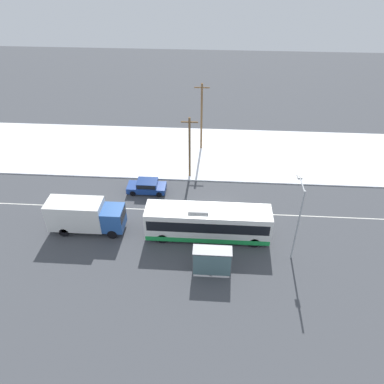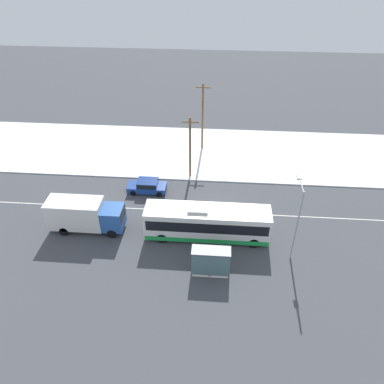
# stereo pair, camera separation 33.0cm
# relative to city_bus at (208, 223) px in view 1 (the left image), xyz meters

# --- Properties ---
(ground_plane) EXTENTS (120.00, 120.00, 0.00)m
(ground_plane) POSITION_rel_city_bus_xyz_m (0.97, 3.55, -1.60)
(ground_plane) COLOR #424449
(snow_lot) EXTENTS (80.00, 13.08, 0.12)m
(snow_lot) POSITION_rel_city_bus_xyz_m (0.97, 15.60, -1.54)
(snow_lot) COLOR white
(snow_lot) RESTS_ON ground_plane
(lane_marking_center) EXTENTS (60.00, 0.12, 0.00)m
(lane_marking_center) POSITION_rel_city_bus_xyz_m (0.97, 3.55, -1.60)
(lane_marking_center) COLOR silver
(lane_marking_center) RESTS_ON ground_plane
(city_bus) EXTENTS (11.22, 2.57, 3.28)m
(city_bus) POSITION_rel_city_bus_xyz_m (0.00, 0.00, 0.00)
(city_bus) COLOR white
(city_bus) RESTS_ON ground_plane
(box_truck) EXTENTS (6.97, 2.30, 3.17)m
(box_truck) POSITION_rel_city_bus_xyz_m (-11.38, 0.15, 0.14)
(box_truck) COLOR silver
(box_truck) RESTS_ON ground_plane
(sedan_car) EXTENTS (4.10, 1.80, 1.41)m
(sedan_car) POSITION_rel_city_bus_xyz_m (-6.69, 6.60, -0.83)
(sedan_car) COLOR navy
(sedan_car) RESTS_ON ground_plane
(pedestrian_at_stop) EXTENTS (0.59, 0.26, 1.63)m
(pedestrian_at_stop) POSITION_rel_city_bus_xyz_m (0.49, -3.15, -0.60)
(pedestrian_at_stop) COLOR #23232D
(pedestrian_at_stop) RESTS_ON ground_plane
(bus_shelter) EXTENTS (3.16, 1.20, 2.40)m
(bus_shelter) POSITION_rel_city_bus_xyz_m (0.50, -4.57, 0.08)
(bus_shelter) COLOR gray
(bus_shelter) RESTS_ON ground_plane
(streetlamp) EXTENTS (0.36, 2.67, 7.06)m
(streetlamp) POSITION_rel_city_bus_xyz_m (7.33, -1.72, 2.90)
(streetlamp) COLOR #9EA3A8
(streetlamp) RESTS_ON ground_plane
(utility_pole_roadside) EXTENTS (1.80, 0.24, 7.25)m
(utility_pole_roadside) POSITION_rel_city_bus_xyz_m (-2.36, 9.95, 2.21)
(utility_pole_roadside) COLOR brown
(utility_pole_roadside) RESTS_ON ground_plane
(utility_pole_snowlot) EXTENTS (1.80, 0.24, 8.57)m
(utility_pole_snowlot) POSITION_rel_city_bus_xyz_m (-1.37, 16.57, 2.87)
(utility_pole_snowlot) COLOR brown
(utility_pole_snowlot) RESTS_ON ground_plane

